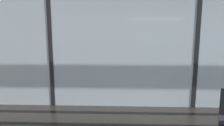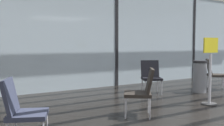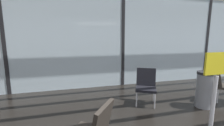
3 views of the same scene
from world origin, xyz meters
name	(u,v)px [view 1 (image 1 of 3)]	position (x,y,z in m)	size (l,w,h in m)	color
glass_curtain_wall	(196,46)	(0.00, 5.20, 1.52)	(14.00, 0.08, 3.05)	silver
window_mullion_0	(51,45)	(-3.50, 5.20, 1.52)	(0.10, 0.12, 3.05)	black
window_mullion_1	(196,46)	(0.00, 5.20, 1.52)	(0.10, 0.12, 3.05)	black
parked_airplane	(175,31)	(0.63, 9.31, 1.92)	(11.48, 3.84, 3.84)	silver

